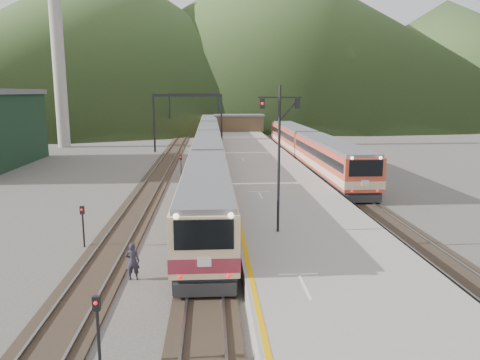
{
  "coord_description": "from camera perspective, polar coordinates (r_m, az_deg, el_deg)",
  "views": [
    {
      "loc": [
        0.32,
        -10.48,
        8.25
      ],
      "look_at": [
        2.38,
        22.61,
        2.0
      ],
      "focal_mm": 35.0,
      "sensor_mm": 36.0,
      "label": 1
    }
  ],
  "objects": [
    {
      "name": "track_second",
      "position": [
        52.35,
        8.82,
        1.56
      ],
      "size": [
        2.6,
        200.0,
        0.23
      ],
      "color": "black",
      "rests_on": "ground"
    },
    {
      "name": "short_signal_a",
      "position": [
        15.3,
        -16.98,
        -16.16
      ],
      "size": [
        0.23,
        0.18,
        2.27
      ],
      "color": "black",
      "rests_on": "ground"
    },
    {
      "name": "hill_a",
      "position": [
        205.65,
        -15.49,
        16.37
      ],
      "size": [
        180.0,
        180.0,
        60.0
      ],
      "primitive_type": "cone",
      "color": "#344A22",
      "rests_on": "ground"
    },
    {
      "name": "station_shed",
      "position": [
        88.82,
        -0.15,
        7.01
      ],
      "size": [
        9.4,
        4.4,
        3.1
      ],
      "color": "brown",
      "rests_on": "platform"
    },
    {
      "name": "short_signal_b",
      "position": [
        45.51,
        -7.21,
        2.01
      ],
      "size": [
        0.26,
        0.23,
        2.27
      ],
      "color": "black",
      "rests_on": "ground"
    },
    {
      "name": "main_train",
      "position": [
        56.64,
        -3.87,
        4.28
      ],
      "size": [
        2.83,
        77.75,
        3.46
      ],
      "color": "beige",
      "rests_on": "track_main"
    },
    {
      "name": "signal_mast",
      "position": [
        24.0,
        4.79,
        4.29
      ],
      "size": [
        2.2,
        0.3,
        7.59
      ],
      "color": "black",
      "rests_on": "platform"
    },
    {
      "name": "gantry_far",
      "position": [
        90.58,
        -5.63,
        8.94
      ],
      "size": [
        9.55,
        0.25,
        8.0
      ],
      "color": "black",
      "rests_on": "ground"
    },
    {
      "name": "second_train",
      "position": [
        54.87,
        8.24,
        4.11
      ],
      "size": [
        3.03,
        41.19,
        3.69
      ],
      "color": "#C2432F",
      "rests_on": "track_second"
    },
    {
      "name": "short_signal_c",
      "position": [
        26.5,
        -18.62,
        -4.73
      ],
      "size": [
        0.23,
        0.17,
        2.27
      ],
      "color": "black",
      "rests_on": "ground"
    },
    {
      "name": "platform",
      "position": [
        49.38,
        2.62,
        1.63
      ],
      "size": [
        8.0,
        100.0,
        1.0
      ],
      "primitive_type": "cube",
      "color": "gray",
      "rests_on": "ground"
    },
    {
      "name": "gantry_near",
      "position": [
        65.61,
        -6.39,
        8.28
      ],
      "size": [
        9.55,
        0.25,
        8.0
      ],
      "color": "black",
      "rests_on": "ground"
    },
    {
      "name": "track_main",
      "position": [
        51.14,
        -3.87,
        1.44
      ],
      "size": [
        2.6,
        200.0,
        0.23
      ],
      "color": "black",
      "rests_on": "ground"
    },
    {
      "name": "hill_b",
      "position": [
        244.07,
        3.62,
        17.54
      ],
      "size": [
        220.0,
        220.0,
        75.0
      ],
      "primitive_type": "cone",
      "color": "#344A22",
      "rests_on": "ground"
    },
    {
      "name": "worker",
      "position": [
        21.6,
        -12.96,
        -9.64
      ],
      "size": [
        0.63,
        0.42,
        1.71
      ],
      "primitive_type": "imported",
      "rotation": [
        0.0,
        0.0,
        3.13
      ],
      "color": "#22212F",
      "rests_on": "ground"
    },
    {
      "name": "smokestack",
      "position": [
        76.14,
        -21.36,
        15.05
      ],
      "size": [
        1.8,
        1.8,
        30.0
      ],
      "primitive_type": "cylinder",
      "color": "#9E998E",
      "rests_on": "ground"
    },
    {
      "name": "hill_c",
      "position": [
        246.83,
        23.54,
        13.71
      ],
      "size": [
        160.0,
        160.0,
        50.0
      ],
      "primitive_type": "cone",
      "color": "#344A22",
      "rests_on": "ground"
    },
    {
      "name": "track_far",
      "position": [
        51.42,
        -9.45,
        1.37
      ],
      "size": [
        2.6,
        200.0,
        0.23
      ],
      "color": "black",
      "rests_on": "ground"
    }
  ]
}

